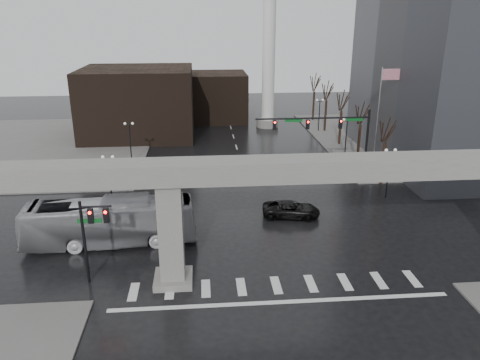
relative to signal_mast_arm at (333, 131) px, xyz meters
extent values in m
plane|color=black|center=(-8.99, -18.80, -5.83)|extent=(160.00, 160.00, 0.00)
cube|color=slate|center=(17.01, 17.20, -5.75)|extent=(28.00, 36.00, 0.15)
cube|color=slate|center=(-34.99, 17.20, -5.75)|extent=(28.00, 36.00, 0.15)
cube|color=gray|center=(-8.99, -18.80, 2.17)|extent=(48.00, 2.20, 1.40)
cube|color=gray|center=(-15.99, -18.80, -2.18)|extent=(1.60, 1.60, 7.30)
cube|color=gray|center=(-15.99, -18.80, -5.58)|extent=(2.60, 2.60, 0.50)
cube|color=black|center=(-22.99, 23.20, -0.83)|extent=(16.00, 14.00, 10.00)
cube|color=black|center=(-10.99, 33.20, -1.83)|extent=(10.00, 10.00, 8.00)
cylinder|color=white|center=(-2.99, 27.20, 9.17)|extent=(2.00, 2.00, 30.00)
cylinder|color=gray|center=(-2.99, 27.20, -5.23)|extent=(3.60, 3.60, 1.20)
cylinder|color=black|center=(3.81, 0.00, -1.83)|extent=(0.24, 0.24, 8.00)
cylinder|color=black|center=(-2.19, 0.00, 1.37)|extent=(12.00, 0.18, 0.18)
cube|color=black|center=(0.81, 0.00, 0.72)|extent=(0.35, 0.30, 1.00)
cube|color=black|center=(-2.69, 0.00, 0.72)|extent=(0.35, 0.30, 1.00)
cube|color=black|center=(-6.19, 0.00, 0.72)|extent=(0.35, 0.30, 1.00)
sphere|color=#FF0C05|center=(0.81, -0.18, 1.02)|extent=(0.20, 0.20, 0.20)
cube|color=#0C581D|center=(2.31, 0.00, 1.17)|extent=(1.80, 0.05, 0.35)
cube|color=#0C581D|center=(-4.19, 0.00, 1.17)|extent=(1.80, 0.05, 0.35)
cylinder|color=black|center=(-21.79, -18.30, -2.83)|extent=(0.20, 0.20, 6.00)
cylinder|color=black|center=(-20.79, -18.30, -0.23)|extent=(2.00, 0.14, 0.14)
cube|color=black|center=(-21.19, -18.30, -0.88)|extent=(0.35, 0.30, 1.00)
cube|color=black|center=(-20.19, -18.30, -0.88)|extent=(0.35, 0.30, 1.00)
cube|color=#0C581D|center=(-21.29, -18.30, -1.23)|extent=(1.60, 0.05, 0.30)
cylinder|color=silver|center=(6.01, 3.20, 0.17)|extent=(0.12, 0.12, 12.00)
cube|color=#A81125|center=(7.01, 3.20, 5.37)|extent=(2.00, 0.03, 1.20)
cylinder|color=black|center=(4.51, -4.80, -3.43)|extent=(0.14, 0.14, 4.80)
cube|color=black|center=(4.51, -4.80, -1.08)|extent=(0.90, 0.06, 0.06)
sphere|color=silver|center=(4.06, -4.80, -0.88)|extent=(0.32, 0.32, 0.32)
sphere|color=silver|center=(4.96, -4.80, -0.88)|extent=(0.32, 0.32, 0.32)
cylinder|color=black|center=(4.51, 9.20, -3.43)|extent=(0.14, 0.14, 4.80)
cube|color=black|center=(4.51, 9.20, -1.08)|extent=(0.90, 0.06, 0.06)
sphere|color=silver|center=(4.06, 9.20, -0.88)|extent=(0.32, 0.32, 0.32)
sphere|color=silver|center=(4.96, 9.20, -0.88)|extent=(0.32, 0.32, 0.32)
cylinder|color=black|center=(4.51, 23.20, -3.43)|extent=(0.14, 0.14, 4.80)
cube|color=black|center=(4.51, 23.20, -1.08)|extent=(0.90, 0.06, 0.06)
sphere|color=silver|center=(4.06, 23.20, -0.88)|extent=(0.32, 0.32, 0.32)
sphere|color=silver|center=(4.96, 23.20, -0.88)|extent=(0.32, 0.32, 0.32)
cylinder|color=black|center=(-22.49, -4.80, -3.43)|extent=(0.14, 0.14, 4.80)
cube|color=black|center=(-22.49, -4.80, -1.08)|extent=(0.90, 0.06, 0.06)
sphere|color=silver|center=(-22.94, -4.80, -0.88)|extent=(0.32, 0.32, 0.32)
sphere|color=silver|center=(-22.04, -4.80, -0.88)|extent=(0.32, 0.32, 0.32)
cylinder|color=black|center=(-22.49, 9.20, -3.43)|extent=(0.14, 0.14, 4.80)
cube|color=black|center=(-22.49, 9.20, -1.08)|extent=(0.90, 0.06, 0.06)
sphere|color=silver|center=(-22.94, 9.20, -0.88)|extent=(0.32, 0.32, 0.32)
sphere|color=silver|center=(-22.04, 9.20, -0.88)|extent=(0.32, 0.32, 0.32)
cylinder|color=black|center=(-22.49, 23.20, -3.43)|extent=(0.14, 0.14, 4.80)
cube|color=black|center=(-22.49, 23.20, -1.08)|extent=(0.90, 0.06, 0.06)
sphere|color=silver|center=(-22.94, 23.20, -0.88)|extent=(0.32, 0.32, 0.32)
sphere|color=silver|center=(-22.04, 23.20, -0.88)|extent=(0.32, 0.32, 0.32)
cylinder|color=black|center=(5.51, -0.80, -3.55)|extent=(0.34, 0.34, 4.55)
cylinder|color=black|center=(5.51, -0.80, 0.18)|extent=(0.12, 1.52, 2.98)
cylinder|color=black|center=(6.01, -0.55, -0.05)|extent=(0.83, 1.14, 2.51)
cylinder|color=black|center=(5.51, 7.20, -3.50)|extent=(0.34, 0.34, 4.66)
cylinder|color=black|center=(5.51, 7.20, 0.32)|extent=(0.12, 1.55, 3.05)
cylinder|color=black|center=(6.01, 7.45, 0.08)|extent=(0.85, 1.16, 2.57)
cylinder|color=black|center=(5.51, 15.20, -3.45)|extent=(0.34, 0.34, 4.76)
cylinder|color=black|center=(5.51, 15.20, 0.46)|extent=(0.12, 1.59, 3.11)
cylinder|color=black|center=(6.01, 15.45, 0.22)|extent=(0.86, 1.18, 2.62)
cylinder|color=black|center=(5.51, 23.20, -3.40)|extent=(0.34, 0.34, 4.87)
cylinder|color=black|center=(5.51, 23.20, 0.60)|extent=(0.12, 1.62, 3.18)
cylinder|color=black|center=(6.01, 23.45, 0.35)|extent=(0.88, 1.20, 2.68)
cylinder|color=black|center=(5.51, 31.20, -3.34)|extent=(0.34, 0.34, 4.97)
cylinder|color=black|center=(5.51, 31.20, 0.74)|extent=(0.12, 1.65, 3.25)
cylinder|color=black|center=(6.01, 31.45, 0.48)|extent=(0.89, 1.23, 2.74)
imported|color=black|center=(-5.87, -8.65, -5.11)|extent=(5.49, 3.16, 1.44)
imported|color=#9D9DA1|center=(-21.19, -12.55, -3.94)|extent=(13.70, 4.00, 3.77)
camera|label=1|loc=(-13.80, -47.08, 11.66)|focal=35.00mm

